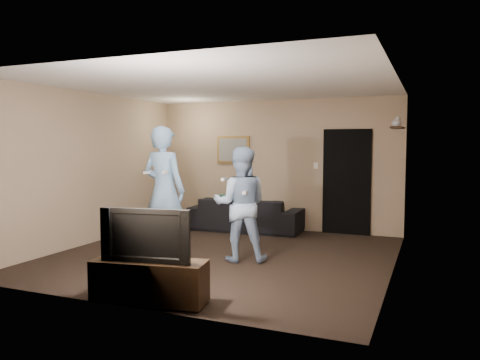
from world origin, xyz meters
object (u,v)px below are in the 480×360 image
at_px(sofa, 246,214).
at_px(television, 149,234).
at_px(wii_player_left, 164,190).
at_px(tv_console, 149,281).
at_px(wii_player_right, 240,204).

height_order(sofa, television, television).
xyz_separation_m(television, wii_player_left, (-1.09, 2.07, 0.24)).
relative_size(tv_console, wii_player_left, 0.62).
bearing_deg(television, sofa, 88.97).
xyz_separation_m(sofa, wii_player_right, (0.83, -2.29, 0.51)).
bearing_deg(tv_console, wii_player_right, 75.70).
bearing_deg(wii_player_left, tv_console, -62.21).
bearing_deg(sofa, wii_player_right, 108.22).
bearing_deg(wii_player_right, television, -94.96).
bearing_deg(wii_player_right, tv_console, -94.96).
xyz_separation_m(sofa, television, (0.64, -4.40, 0.43)).
relative_size(television, wii_player_left, 0.50).
distance_m(sofa, wii_player_right, 2.49).
bearing_deg(sofa, wii_player_left, 77.57).
distance_m(tv_console, wii_player_left, 2.45).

